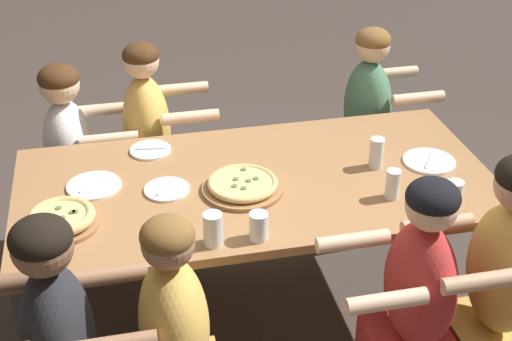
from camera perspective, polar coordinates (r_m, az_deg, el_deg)
ground_plane at (r=3.53m, az=0.00°, el=-11.31°), size 18.00×18.00×0.00m
dining_table at (r=3.12m, az=0.00°, el=-1.98°), size 2.05×1.00×0.76m
pizza_board_main at (r=3.00m, az=-1.07°, el=-1.18°), size 0.35×0.35×0.05m
pizza_board_second at (r=2.88m, az=-15.28°, el=-3.74°), size 0.29×0.29×0.06m
empty_plate_a at (r=3.30m, az=13.68°, el=0.73°), size 0.23×0.23×0.02m
empty_plate_b at (r=3.11m, az=-12.84°, el=-1.20°), size 0.23×0.23×0.02m
empty_plate_c at (r=3.03m, az=-7.14°, el=-1.52°), size 0.19×0.19×0.02m
empty_plate_d at (r=3.33m, az=-8.45°, el=1.62°), size 0.19×0.19×0.02m
drinking_glass_a at (r=3.19m, az=9.59°, el=1.42°), size 0.06×0.06×0.14m
drinking_glass_b at (r=2.99m, az=10.87°, el=-1.24°), size 0.06×0.06×0.13m
drinking_glass_c at (r=2.67m, az=-3.46°, el=-4.87°), size 0.07×0.07×0.13m
drinking_glass_d at (r=2.98m, az=15.54°, el=-1.96°), size 0.07×0.07×0.12m
drinking_glass_e at (r=2.69m, az=0.21°, el=-4.48°), size 0.07×0.07×0.11m
diner_near_midright at (r=2.80m, az=12.50°, el=-11.58°), size 0.51×0.40×1.13m
diner_far_midleft at (r=3.77m, az=-8.46°, el=1.04°), size 0.51×0.40×1.15m
diner_far_left at (r=3.79m, az=-14.42°, el=0.03°), size 0.51×0.40×1.08m
diner_near_right at (r=2.92m, az=18.67°, el=-9.82°), size 0.51×0.40×1.17m
diner_far_right at (r=4.00m, az=8.76°, el=2.79°), size 0.51×0.40×1.14m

